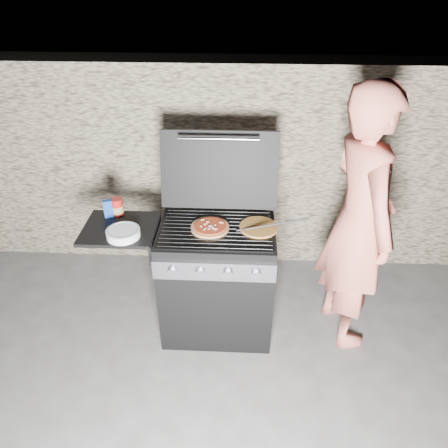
{
  "coord_description": "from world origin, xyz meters",
  "views": [
    {
      "loc": [
        0.17,
        -2.48,
        2.54
      ],
      "look_at": [
        0.05,
        0.0,
        0.95
      ],
      "focal_mm": 35.0,
      "sensor_mm": 36.0,
      "label": 1
    }
  ],
  "objects_px": {
    "pizza_topped": "(210,227)",
    "person": "(358,223)",
    "sauce_jar": "(117,207)",
    "gas_grill": "(184,279)"
  },
  "relations": [
    {
      "from": "gas_grill",
      "to": "pizza_topped",
      "type": "xyz_separation_m",
      "value": [
        0.2,
        -0.0,
        0.47
      ]
    },
    {
      "from": "gas_grill",
      "to": "person",
      "type": "bearing_deg",
      "value": 2.0
    },
    {
      "from": "pizza_topped",
      "to": "person",
      "type": "relative_size",
      "value": 0.14
    },
    {
      "from": "pizza_topped",
      "to": "sauce_jar",
      "type": "bearing_deg",
      "value": 166.0
    },
    {
      "from": "gas_grill",
      "to": "sauce_jar",
      "type": "relative_size",
      "value": 10.45
    },
    {
      "from": "gas_grill",
      "to": "sauce_jar",
      "type": "distance_m",
      "value": 0.72
    },
    {
      "from": "pizza_topped",
      "to": "person",
      "type": "bearing_deg",
      "value": 2.53
    },
    {
      "from": "pizza_topped",
      "to": "sauce_jar",
      "type": "xyz_separation_m",
      "value": [
        -0.68,
        0.17,
        0.04
      ]
    },
    {
      "from": "pizza_topped",
      "to": "person",
      "type": "distance_m",
      "value": 1.0
    },
    {
      "from": "gas_grill",
      "to": "person",
      "type": "distance_m",
      "value": 1.31
    }
  ]
}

